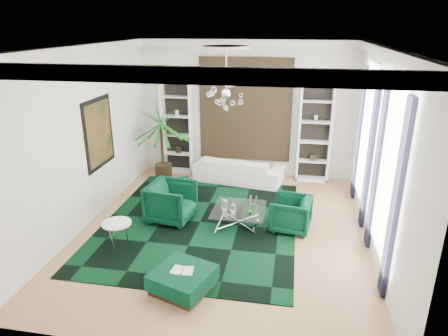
% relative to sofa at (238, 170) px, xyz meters
% --- Properties ---
extents(floor, '(6.00, 7.00, 0.02)m').
position_rel_sofa_xyz_m(floor, '(0.08, -2.80, -0.36)').
color(floor, tan).
rests_on(floor, ground).
extents(ceiling, '(6.00, 7.00, 0.02)m').
position_rel_sofa_xyz_m(ceiling, '(0.08, -2.80, 3.46)').
color(ceiling, white).
rests_on(ceiling, ground).
extents(wall_back, '(6.00, 0.02, 3.80)m').
position_rel_sofa_xyz_m(wall_back, '(0.08, 0.71, 1.55)').
color(wall_back, silver).
rests_on(wall_back, ground).
extents(wall_front, '(6.00, 0.02, 3.80)m').
position_rel_sofa_xyz_m(wall_front, '(0.08, -6.31, 1.55)').
color(wall_front, silver).
rests_on(wall_front, ground).
extents(wall_left, '(0.02, 7.00, 3.80)m').
position_rel_sofa_xyz_m(wall_left, '(-2.93, -2.80, 1.55)').
color(wall_left, silver).
rests_on(wall_left, ground).
extents(wall_right, '(0.02, 7.00, 3.80)m').
position_rel_sofa_xyz_m(wall_right, '(3.09, -2.80, 1.55)').
color(wall_right, silver).
rests_on(wall_right, ground).
extents(crown_molding, '(6.00, 7.00, 0.18)m').
position_rel_sofa_xyz_m(crown_molding, '(0.08, -2.80, 3.35)').
color(crown_molding, white).
rests_on(crown_molding, ceiling).
extents(ceiling_medallion, '(0.90, 0.90, 0.05)m').
position_rel_sofa_xyz_m(ceiling_medallion, '(0.08, -2.50, 3.42)').
color(ceiling_medallion, white).
rests_on(ceiling_medallion, ceiling).
extents(tapestry, '(2.50, 0.06, 2.80)m').
position_rel_sofa_xyz_m(tapestry, '(0.08, 0.66, 1.55)').
color(tapestry, black).
rests_on(tapestry, wall_back).
extents(shelving_left, '(0.90, 0.38, 2.80)m').
position_rel_sofa_xyz_m(shelving_left, '(-1.87, 0.51, 1.05)').
color(shelving_left, white).
rests_on(shelving_left, floor).
extents(shelving_right, '(0.90, 0.38, 2.80)m').
position_rel_sofa_xyz_m(shelving_right, '(2.03, 0.51, 1.05)').
color(shelving_right, white).
rests_on(shelving_right, floor).
extents(painting, '(0.04, 1.30, 1.60)m').
position_rel_sofa_xyz_m(painting, '(-2.89, -2.20, 1.50)').
color(painting, black).
rests_on(painting, wall_left).
extents(window_near, '(0.03, 1.10, 2.90)m').
position_rel_sofa_xyz_m(window_near, '(3.07, -3.70, 1.55)').
color(window_near, white).
rests_on(window_near, wall_right).
extents(curtain_near_a, '(0.07, 0.30, 3.25)m').
position_rel_sofa_xyz_m(curtain_near_a, '(3.03, -4.48, 1.30)').
color(curtain_near_a, black).
rests_on(curtain_near_a, floor).
extents(curtain_near_b, '(0.07, 0.30, 3.25)m').
position_rel_sofa_xyz_m(curtain_near_b, '(3.03, -2.92, 1.30)').
color(curtain_near_b, black).
rests_on(curtain_near_b, floor).
extents(window_far, '(0.03, 1.10, 2.90)m').
position_rel_sofa_xyz_m(window_far, '(3.07, -1.30, 1.55)').
color(window_far, white).
rests_on(window_far, wall_right).
extents(curtain_far_a, '(0.07, 0.30, 3.25)m').
position_rel_sofa_xyz_m(curtain_far_a, '(3.03, -2.08, 1.30)').
color(curtain_far_a, black).
rests_on(curtain_far_a, floor).
extents(curtain_far_b, '(0.07, 0.30, 3.25)m').
position_rel_sofa_xyz_m(curtain_far_b, '(3.03, -0.52, 1.30)').
color(curtain_far_b, black).
rests_on(curtain_far_b, floor).
extents(rug, '(4.20, 5.00, 0.02)m').
position_rel_sofa_xyz_m(rug, '(-0.49, -2.60, -0.34)').
color(rug, black).
rests_on(rug, floor).
extents(sofa, '(2.53, 1.30, 0.71)m').
position_rel_sofa_xyz_m(sofa, '(0.00, 0.00, 0.00)').
color(sofa, white).
rests_on(sofa, floor).
extents(armchair_left, '(1.08, 1.05, 0.89)m').
position_rel_sofa_xyz_m(armchair_left, '(-1.15, -2.58, 0.09)').
color(armchair_left, black).
rests_on(armchair_left, floor).
extents(armchair_right, '(0.94, 0.92, 0.75)m').
position_rel_sofa_xyz_m(armchair_right, '(1.50, -2.55, 0.02)').
color(armchair_right, black).
rests_on(armchair_right, floor).
extents(coffee_table, '(1.14, 1.14, 0.39)m').
position_rel_sofa_xyz_m(coffee_table, '(0.38, -2.56, -0.16)').
color(coffee_table, white).
rests_on(coffee_table, floor).
extents(ottoman_side, '(1.18, 1.18, 0.40)m').
position_rel_sofa_xyz_m(ottoman_side, '(-1.46, -1.44, -0.15)').
color(ottoman_side, black).
rests_on(ottoman_side, floor).
extents(ottoman_front, '(1.15, 1.15, 0.36)m').
position_rel_sofa_xyz_m(ottoman_front, '(-0.22, -4.95, -0.17)').
color(ottoman_front, black).
rests_on(ottoman_front, floor).
extents(book, '(0.37, 0.25, 0.03)m').
position_rel_sofa_xyz_m(book, '(-0.22, -4.95, 0.02)').
color(book, white).
rests_on(book, ottoman_front).
extents(side_table, '(0.69, 0.69, 0.55)m').
position_rel_sofa_xyz_m(side_table, '(-1.83, -3.92, -0.08)').
color(side_table, white).
rests_on(side_table, floor).
extents(palm, '(2.11, 2.11, 2.62)m').
position_rel_sofa_xyz_m(palm, '(-2.14, -0.15, 0.96)').
color(palm, '#1A691F').
rests_on(palm, floor).
extents(chandelier, '(0.80, 0.80, 0.71)m').
position_rel_sofa_xyz_m(chandelier, '(0.05, -2.33, 2.50)').
color(chandelier, white).
rests_on(chandelier, ceiling).
extents(table_plant, '(0.14, 0.11, 0.22)m').
position_rel_sofa_xyz_m(table_plant, '(0.66, -2.79, 0.15)').
color(table_plant, '#1A691F').
rests_on(table_plant, coffee_table).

